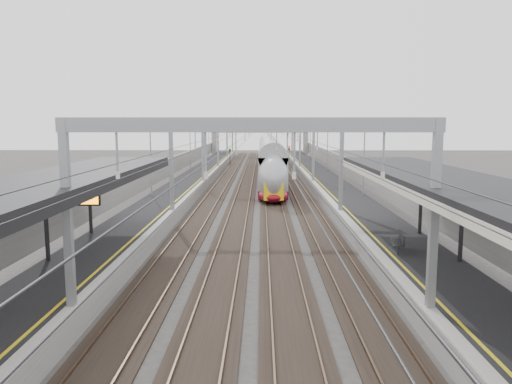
{
  "coord_description": "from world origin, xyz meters",
  "views": [
    {
      "loc": [
        0.39,
        -14.83,
        7.36
      ],
      "look_at": [
        0.0,
        20.6,
        2.56
      ],
      "focal_mm": 35.0,
      "sensor_mm": 36.0,
      "label": 1
    }
  ],
  "objects_px": {
    "train": "(270,162)",
    "signal_green": "(230,153)",
    "overbridge": "(260,134)",
    "bench": "(399,240)"
  },
  "relations": [
    {
      "from": "signal_green",
      "to": "overbridge",
      "type": "bearing_deg",
      "value": 78.97
    },
    {
      "from": "train",
      "to": "signal_green",
      "type": "bearing_deg",
      "value": 109.06
    },
    {
      "from": "train",
      "to": "signal_green",
      "type": "distance_m",
      "value": 20.52
    },
    {
      "from": "overbridge",
      "to": "signal_green",
      "type": "bearing_deg",
      "value": -101.03
    },
    {
      "from": "overbridge",
      "to": "train",
      "type": "height_order",
      "value": "overbridge"
    },
    {
      "from": "overbridge",
      "to": "signal_green",
      "type": "xyz_separation_m",
      "value": [
        -5.2,
        -26.69,
        -2.89
      ]
    },
    {
      "from": "bench",
      "to": "overbridge",
      "type": "bearing_deg",
      "value": 94.65
    },
    {
      "from": "overbridge",
      "to": "signal_green",
      "type": "relative_size",
      "value": 6.33
    },
    {
      "from": "bench",
      "to": "train",
      "type": "bearing_deg",
      "value": 97.54
    },
    {
      "from": "bench",
      "to": "signal_green",
      "type": "relative_size",
      "value": 0.57
    }
  ]
}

